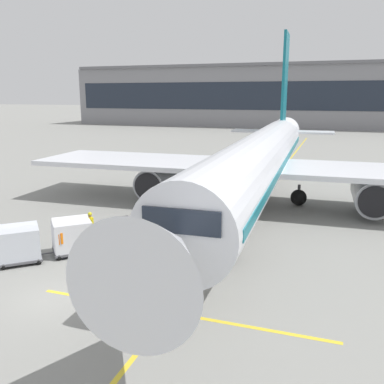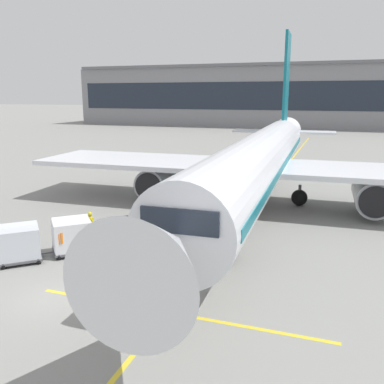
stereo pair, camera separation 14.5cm
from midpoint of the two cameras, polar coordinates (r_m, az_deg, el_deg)
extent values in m
plane|color=gray|center=(18.83, -18.38, -13.43)|extent=(600.00, 600.00, 0.00)
cylinder|color=silver|center=(30.73, 8.84, 4.22)|extent=(5.17, 35.24, 3.90)
cube|color=#146B7A|center=(30.73, 8.84, 4.22)|extent=(5.16, 33.84, 0.47)
cone|color=silver|center=(12.31, -4.70, -9.12)|extent=(3.84, 4.03, 3.70)
cone|color=silver|center=(51.13, 12.27, 7.89)|extent=(3.54, 6.36, 3.31)
cube|color=silver|center=(34.13, -6.33, 4.18)|extent=(16.93, 7.63, 0.36)
cylinder|color=#93969E|center=(33.24, -4.63, 1.54)|extent=(2.58, 4.65, 2.42)
cylinder|color=black|center=(31.13, -6.21, 0.72)|extent=(2.06, 0.19, 2.06)
cylinder|color=#93969E|center=(31.17, 23.07, -0.25)|extent=(2.58, 4.65, 2.42)
cylinder|color=black|center=(28.91, 23.51, -1.27)|extent=(2.06, 0.19, 2.06)
cube|color=#146B7A|center=(49.41, 12.44, 14.40)|extent=(0.43, 4.22, 10.54)
cube|color=silver|center=(49.24, 12.09, 8.05)|extent=(11.44, 3.22, 0.20)
cube|color=#1E2633|center=(14.54, -0.78, -3.12)|extent=(2.79, 1.85, 0.86)
cylinder|color=#47474C|center=(21.22, 4.43, -6.48)|extent=(0.22, 0.22, 0.99)
sphere|color=black|center=(21.39, 4.41, -7.73)|extent=(1.22, 1.22, 1.22)
cylinder|color=#47474C|center=(33.40, 4.17, 0.78)|extent=(0.22, 0.22, 0.99)
sphere|color=black|center=(33.51, 4.16, -0.05)|extent=(1.22, 1.22, 1.22)
cylinder|color=#47474C|center=(32.64, 14.23, 0.12)|extent=(0.22, 0.22, 0.99)
sphere|color=black|center=(32.75, 14.18, -0.73)|extent=(1.22, 1.22, 1.22)
cube|color=silver|center=(24.35, -6.95, -5.45)|extent=(3.52, 3.55, 0.44)
cube|color=black|center=(24.23, -9.36, -4.20)|extent=(0.82, 0.82, 0.70)
cylinder|color=#333338|center=(24.41, -7.84, -3.90)|extent=(0.08, 0.08, 0.80)
cube|color=silver|center=(24.28, -4.66, -1.76)|extent=(3.87, 3.92, 2.69)
cube|color=black|center=(24.26, -4.66, -1.55)|extent=(3.67, 3.71, 2.54)
cube|color=#333338|center=(23.86, -4.27, -1.72)|extent=(3.24, 3.29, 2.71)
cube|color=#333338|center=(24.65, -5.05, -1.25)|extent=(3.24, 3.29, 2.71)
cylinder|color=black|center=(24.17, -3.68, -6.07)|extent=(0.54, 0.54, 0.56)
cylinder|color=black|center=(25.47, -4.97, -5.08)|extent=(0.54, 0.54, 0.56)
cylinder|color=black|center=(23.42, -9.09, -6.85)|extent=(0.54, 0.54, 0.56)
cylinder|color=black|center=(24.75, -10.12, -5.79)|extent=(0.54, 0.54, 0.56)
cube|color=#515156|center=(23.25, -16.03, -7.54)|extent=(2.56, 2.53, 0.12)
cylinder|color=#4C4C51|center=(23.15, -19.37, -7.90)|extent=(0.56, 0.53, 0.07)
cube|color=silver|center=(22.99, -16.16, -5.65)|extent=(2.41, 2.39, 1.50)
cube|color=silver|center=(23.22, -16.38, -4.11)|extent=(1.92, 1.86, 0.74)
cube|color=silver|center=(22.90, -18.56, -5.89)|extent=(1.00, 1.08, 1.38)
sphere|color=black|center=(23.84, -18.17, -7.33)|extent=(0.30, 0.30, 0.30)
sphere|color=black|center=(22.57, -17.81, -8.47)|extent=(0.30, 0.30, 0.30)
sphere|color=black|center=(24.01, -14.35, -6.93)|extent=(0.30, 0.30, 0.30)
sphere|color=black|center=(22.74, -13.77, -8.03)|extent=(0.30, 0.30, 0.30)
cube|color=#515156|center=(22.96, -22.46, -8.32)|extent=(2.56, 2.53, 0.12)
cube|color=silver|center=(22.69, -22.64, -6.41)|extent=(2.41, 2.39, 1.50)
cube|color=silver|center=(22.92, -22.78, -4.84)|extent=(1.92, 1.86, 0.74)
sphere|color=black|center=(23.63, -24.44, -8.05)|extent=(0.30, 0.30, 0.30)
sphere|color=black|center=(22.36, -24.47, -9.25)|extent=(0.30, 0.30, 0.30)
sphere|color=black|center=(23.63, -20.54, -7.70)|extent=(0.30, 0.30, 0.30)
sphere|color=black|center=(22.35, -20.33, -8.87)|extent=(0.30, 0.30, 0.30)
cylinder|color=black|center=(24.67, -13.66, -5.65)|extent=(0.15, 0.15, 0.86)
cylinder|color=black|center=(24.83, -13.82, -5.54)|extent=(0.15, 0.15, 0.86)
cube|color=yellow|center=(24.53, -13.83, -4.00)|extent=(0.45, 0.41, 0.58)
cube|color=white|center=(24.49, -14.10, -4.05)|extent=(0.29, 0.20, 0.08)
sphere|color=#9E7051|center=(24.42, -13.89, -3.08)|extent=(0.21, 0.21, 0.21)
sphere|color=yellow|center=(24.40, -13.90, -2.93)|extent=(0.23, 0.23, 0.23)
cylinder|color=yellow|center=(24.34, -13.61, -4.25)|extent=(0.09, 0.09, 0.56)
cylinder|color=yellow|center=(24.76, -14.04, -3.97)|extent=(0.09, 0.09, 0.56)
cylinder|color=black|center=(23.37, -16.50, -6.89)|extent=(0.15, 0.15, 0.86)
cylinder|color=black|center=(23.50, -16.24, -6.76)|extent=(0.15, 0.15, 0.86)
cube|color=orange|center=(23.21, -16.48, -5.15)|extent=(0.24, 0.38, 0.58)
cube|color=white|center=(23.28, -16.73, -5.11)|extent=(0.01, 0.34, 0.08)
sphere|color=beige|center=(23.09, -16.55, -4.19)|extent=(0.21, 0.21, 0.21)
sphere|color=yellow|center=(23.07, -16.56, -4.02)|extent=(0.23, 0.23, 0.23)
cylinder|color=orange|center=(23.04, -16.82, -5.44)|extent=(0.09, 0.09, 0.56)
cylinder|color=orange|center=(23.41, -16.13, -5.10)|extent=(0.09, 0.09, 0.56)
cylinder|color=black|center=(22.52, -17.38, -7.72)|extent=(0.15, 0.15, 0.86)
cylinder|color=black|center=(22.60, -17.00, -7.61)|extent=(0.15, 0.15, 0.86)
cube|color=orange|center=(22.32, -17.31, -5.94)|extent=(0.36, 0.44, 0.58)
cube|color=white|center=(22.42, -17.49, -5.86)|extent=(0.14, 0.32, 0.08)
sphere|color=brown|center=(22.20, -17.39, -4.93)|extent=(0.21, 0.21, 0.21)
sphere|color=yellow|center=(22.18, -17.40, -4.76)|extent=(0.23, 0.23, 0.23)
cylinder|color=orange|center=(22.22, -17.83, -6.19)|extent=(0.09, 0.09, 0.56)
cylinder|color=orange|center=(22.46, -16.79, -5.92)|extent=(0.09, 0.09, 0.56)
cylinder|color=black|center=(22.28, -7.74, -7.44)|extent=(0.15, 0.15, 0.86)
cylinder|color=black|center=(22.40, -7.40, -7.32)|extent=(0.15, 0.15, 0.86)
cube|color=orange|center=(22.10, -7.62, -5.63)|extent=(0.36, 0.44, 0.58)
cube|color=white|center=(22.19, -7.84, -5.56)|extent=(0.13, 0.32, 0.08)
sphere|color=brown|center=(21.97, -7.65, -4.62)|extent=(0.21, 0.21, 0.21)
sphere|color=yellow|center=(21.95, -7.66, -4.44)|extent=(0.23, 0.23, 0.23)
cylinder|color=orange|center=(21.96, -8.08, -5.90)|extent=(0.09, 0.09, 0.56)
cylinder|color=orange|center=(22.27, -7.16, -5.60)|extent=(0.09, 0.09, 0.56)
cube|color=black|center=(31.38, -0.72, -2.02)|extent=(0.59, 0.59, 0.05)
cone|color=orange|center=(31.30, -0.72, -1.43)|extent=(0.47, 0.47, 0.62)
cylinder|color=white|center=(31.29, -0.72, -1.37)|extent=(0.26, 0.26, 0.07)
cube|color=yellow|center=(31.53, 8.01, -2.12)|extent=(0.20, 110.00, 0.01)
cube|color=yellow|center=(16.72, -2.26, -16.25)|extent=(12.00, 0.20, 0.01)
cube|color=gray|center=(116.49, 17.00, 12.22)|extent=(131.12, 21.60, 15.21)
cube|color=#1E2633|center=(105.65, 16.76, 12.41)|extent=(127.19, 0.10, 6.84)
cube|color=slate|center=(114.57, 17.23, 16.19)|extent=(129.81, 18.36, 0.70)
camera|label=1|loc=(0.07, -90.17, -0.04)|focal=39.19mm
camera|label=2|loc=(0.07, 89.83, 0.04)|focal=39.19mm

